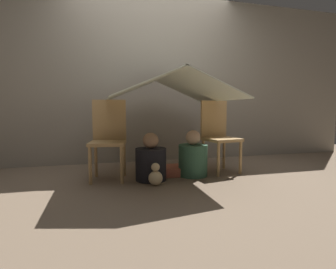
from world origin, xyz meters
The scene contains 9 objects.
ground_plane centered at (0.00, 0.00, 0.00)m, with size 8.80×8.80×0.00m, color #7A6651.
wall_back centered at (0.00, 1.10, 1.25)m, with size 7.00×0.05×2.50m.
chair_left centered at (-0.68, 0.19, 0.49)m, with size 0.44×0.44×0.90m.
chair_right centered at (0.68, 0.19, 0.49)m, with size 0.45×0.45×0.90m.
sheet_canopy centered at (0.00, 0.11, 1.05)m, with size 1.39×1.37×0.30m.
person_front centered at (-0.23, -0.01, 0.21)m, with size 0.34×0.34×0.54m.
person_second centered at (0.29, 0.05, 0.22)m, with size 0.34×0.34×0.55m.
floor_cushion centered at (0.06, 0.17, 0.05)m, with size 0.40×0.32×0.10m.
plush_toy centered at (-0.22, -0.23, 0.10)m, with size 0.15×0.15×0.24m.
Camera 1 is at (-0.79, -2.85, 0.79)m, focal length 28.00 mm.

